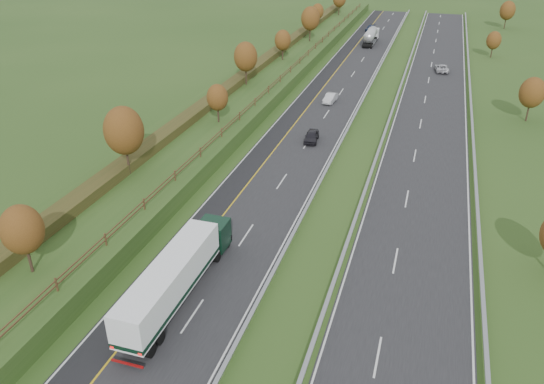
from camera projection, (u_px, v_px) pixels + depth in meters
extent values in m
plane|color=#2B4A1A|center=(367.00, 128.00, 75.64)|extent=(400.00, 400.00, 0.00)
cube|color=black|center=(320.00, 111.00, 81.98)|extent=(10.50, 200.00, 0.04)
cube|color=black|center=(430.00, 123.00, 77.61)|extent=(10.50, 200.00, 0.04)
cube|color=black|center=(296.00, 109.00, 82.97)|extent=(3.00, 200.00, 0.04)
cube|color=silver|center=(288.00, 108.00, 83.30)|extent=(0.15, 200.00, 0.01)
cube|color=gold|center=(306.00, 110.00, 82.56)|extent=(0.15, 200.00, 0.01)
cube|color=silver|center=(352.00, 115.00, 80.62)|extent=(0.15, 200.00, 0.01)
cube|color=silver|center=(395.00, 119.00, 78.93)|extent=(0.15, 200.00, 0.01)
cube|color=silver|center=(466.00, 126.00, 76.26)|extent=(0.15, 200.00, 0.01)
cube|color=silver|center=(192.00, 316.00, 40.25)|extent=(0.15, 4.00, 0.01)
cube|color=silver|center=(378.00, 357.00, 36.54)|extent=(0.15, 4.00, 0.01)
cube|color=silver|center=(246.00, 235.00, 50.38)|extent=(0.15, 4.00, 0.01)
cube|color=silver|center=(395.00, 260.00, 46.68)|extent=(0.15, 4.00, 0.01)
cube|color=silver|center=(282.00, 181.00, 60.52)|extent=(0.15, 4.00, 0.01)
cube|color=silver|center=(407.00, 199.00, 56.81)|extent=(0.15, 4.00, 0.01)
cube|color=silver|center=(307.00, 143.00, 70.65)|extent=(0.15, 4.00, 0.01)
cube|color=silver|center=(415.00, 156.00, 66.94)|extent=(0.15, 4.00, 0.01)
cube|color=silver|center=(326.00, 114.00, 80.79)|extent=(0.15, 4.00, 0.01)
cube|color=silver|center=(421.00, 124.00, 77.08)|extent=(0.15, 4.00, 0.01)
cube|color=silver|center=(341.00, 92.00, 90.92)|extent=(0.15, 4.00, 0.01)
cube|color=silver|center=(425.00, 99.00, 87.21)|extent=(0.15, 4.00, 0.01)
cube|color=silver|center=(353.00, 74.00, 101.06)|extent=(0.15, 4.00, 0.01)
cube|color=silver|center=(429.00, 80.00, 97.35)|extent=(0.15, 4.00, 0.01)
cube|color=silver|center=(363.00, 59.00, 111.19)|extent=(0.15, 4.00, 0.01)
cube|color=silver|center=(432.00, 64.00, 107.48)|extent=(0.15, 4.00, 0.01)
cube|color=silver|center=(371.00, 47.00, 121.32)|extent=(0.15, 4.00, 0.01)
cube|color=silver|center=(434.00, 51.00, 117.62)|extent=(0.15, 4.00, 0.01)
cube|color=silver|center=(378.00, 37.00, 131.46)|extent=(0.15, 4.00, 0.01)
cube|color=silver|center=(436.00, 40.00, 127.75)|extent=(0.15, 4.00, 0.01)
cube|color=silver|center=(383.00, 28.00, 141.59)|extent=(0.15, 4.00, 0.01)
cube|color=silver|center=(438.00, 31.00, 137.89)|extent=(0.15, 4.00, 0.01)
cube|color=silver|center=(389.00, 20.00, 151.73)|extent=(0.15, 4.00, 0.01)
cube|color=silver|center=(439.00, 23.00, 148.02)|extent=(0.15, 4.00, 0.01)
cube|color=silver|center=(393.00, 14.00, 161.86)|extent=(0.15, 4.00, 0.01)
cube|color=silver|center=(440.00, 16.00, 158.16)|extent=(0.15, 4.00, 0.01)
cube|color=#2B4A1A|center=(241.00, 98.00, 84.96)|extent=(12.00, 200.00, 2.00)
cube|color=#343817|center=(229.00, 87.00, 84.77)|extent=(2.20, 180.00, 1.10)
cube|color=#422B19|center=(268.00, 91.00, 83.05)|extent=(0.08, 184.00, 0.10)
cube|color=#422B19|center=(268.00, 88.00, 82.86)|extent=(0.08, 184.00, 0.10)
cube|color=#422B19|center=(56.00, 285.00, 39.53)|extent=(0.12, 0.12, 1.20)
cube|color=#422B19|center=(106.00, 239.00, 45.02)|extent=(0.12, 0.12, 1.20)
cube|color=#422B19|center=(144.00, 204.00, 50.51)|extent=(0.12, 0.12, 1.20)
cube|color=#422B19|center=(175.00, 176.00, 56.00)|extent=(0.12, 0.12, 1.20)
cube|color=#422B19|center=(200.00, 152.00, 61.49)|extent=(0.12, 0.12, 1.20)
cube|color=#422B19|center=(222.00, 133.00, 66.98)|extent=(0.12, 0.12, 1.20)
cube|color=#422B19|center=(240.00, 116.00, 72.47)|extent=(0.12, 0.12, 1.20)
cube|color=#422B19|center=(255.00, 102.00, 77.96)|extent=(0.12, 0.12, 1.20)
cube|color=#422B19|center=(268.00, 89.00, 83.45)|extent=(0.12, 0.12, 1.20)
cube|color=#422B19|center=(280.00, 79.00, 88.94)|extent=(0.12, 0.12, 1.20)
cube|color=#422B19|center=(291.00, 69.00, 94.43)|extent=(0.12, 0.12, 1.20)
cube|color=#422B19|center=(300.00, 61.00, 99.92)|extent=(0.12, 0.12, 1.20)
cube|color=#422B19|center=(308.00, 53.00, 105.41)|extent=(0.12, 0.12, 1.20)
cube|color=#422B19|center=(316.00, 46.00, 110.90)|extent=(0.12, 0.12, 1.20)
cube|color=#422B19|center=(322.00, 40.00, 116.39)|extent=(0.12, 0.12, 1.20)
cube|color=#422B19|center=(329.00, 34.00, 121.87)|extent=(0.12, 0.12, 1.20)
cube|color=#422B19|center=(334.00, 29.00, 127.36)|extent=(0.12, 0.12, 1.20)
cube|color=#422B19|center=(339.00, 24.00, 132.85)|extent=(0.12, 0.12, 1.20)
cube|color=#422B19|center=(344.00, 20.00, 138.34)|extent=(0.12, 0.12, 1.20)
cube|color=#422B19|center=(349.00, 16.00, 143.83)|extent=(0.12, 0.12, 1.20)
cube|color=#422B19|center=(353.00, 12.00, 149.32)|extent=(0.12, 0.12, 1.20)
cube|color=#422B19|center=(356.00, 9.00, 154.81)|extent=(0.12, 0.12, 1.20)
cube|color=#422B19|center=(360.00, 5.00, 160.30)|extent=(0.12, 0.12, 1.20)
cube|color=#93969B|center=(357.00, 111.00, 80.19)|extent=(0.32, 200.00, 0.18)
cube|color=#93969B|center=(247.00, 326.00, 38.96)|extent=(0.10, 0.14, 0.56)
cube|color=#93969B|center=(275.00, 271.00, 44.87)|extent=(0.10, 0.14, 0.56)
cube|color=#93969B|center=(297.00, 230.00, 50.79)|extent=(0.10, 0.14, 0.56)
cube|color=#93969B|center=(314.00, 197.00, 56.70)|extent=(0.10, 0.14, 0.56)
cube|color=#93969B|center=(327.00, 170.00, 62.61)|extent=(0.10, 0.14, 0.56)
cube|color=#93969B|center=(339.00, 148.00, 68.52)|extent=(0.10, 0.14, 0.56)
cube|color=#93969B|center=(348.00, 129.00, 74.43)|extent=(0.10, 0.14, 0.56)
cube|color=#93969B|center=(357.00, 114.00, 80.35)|extent=(0.10, 0.14, 0.56)
cube|color=#93969B|center=(364.00, 100.00, 86.26)|extent=(0.10, 0.14, 0.56)
cube|color=#93969B|center=(370.00, 88.00, 92.17)|extent=(0.10, 0.14, 0.56)
cube|color=#93969B|center=(375.00, 77.00, 98.08)|extent=(0.10, 0.14, 0.56)
cube|color=#93969B|center=(380.00, 68.00, 103.99)|extent=(0.10, 0.14, 0.56)
cube|color=#93969B|center=(384.00, 60.00, 109.90)|extent=(0.10, 0.14, 0.56)
cube|color=#93969B|center=(388.00, 52.00, 115.82)|extent=(0.10, 0.14, 0.56)
cube|color=#93969B|center=(391.00, 46.00, 121.73)|extent=(0.10, 0.14, 0.56)
cube|color=#93969B|center=(395.00, 40.00, 127.64)|extent=(0.10, 0.14, 0.56)
cube|color=#93969B|center=(398.00, 34.00, 133.55)|extent=(0.10, 0.14, 0.56)
cube|color=#93969B|center=(400.00, 29.00, 139.46)|extent=(0.10, 0.14, 0.56)
cube|color=#93969B|center=(403.00, 24.00, 145.38)|extent=(0.10, 0.14, 0.56)
cube|color=#93969B|center=(405.00, 20.00, 151.29)|extent=(0.10, 0.14, 0.56)
cube|color=#93969B|center=(407.00, 16.00, 157.20)|extent=(0.10, 0.14, 0.56)
cube|color=#93969B|center=(409.00, 12.00, 163.11)|extent=(0.10, 0.14, 0.56)
cube|color=#93969B|center=(391.00, 115.00, 78.84)|extent=(0.32, 200.00, 0.18)
cube|color=#93969B|center=(315.00, 340.00, 37.61)|extent=(0.10, 0.14, 0.56)
cube|color=#93969B|center=(335.00, 282.00, 43.52)|extent=(0.10, 0.14, 0.56)
cube|color=#93969B|center=(349.00, 238.00, 49.44)|extent=(0.10, 0.14, 0.56)
cube|color=#93969B|center=(361.00, 204.00, 55.35)|extent=(0.10, 0.14, 0.56)
cube|color=#93969B|center=(371.00, 176.00, 61.26)|extent=(0.10, 0.14, 0.56)
cube|color=#93969B|center=(378.00, 153.00, 67.17)|extent=(0.10, 0.14, 0.56)
cube|color=#93969B|center=(385.00, 133.00, 73.08)|extent=(0.10, 0.14, 0.56)
cube|color=#93969B|center=(391.00, 117.00, 79.00)|extent=(0.10, 0.14, 0.56)
cube|color=#93969B|center=(395.00, 103.00, 84.91)|extent=(0.10, 0.14, 0.56)
cube|color=#93969B|center=(400.00, 90.00, 90.82)|extent=(0.10, 0.14, 0.56)
cube|color=#93969B|center=(403.00, 80.00, 96.73)|extent=(0.10, 0.14, 0.56)
cube|color=#93969B|center=(406.00, 70.00, 102.64)|extent=(0.10, 0.14, 0.56)
cube|color=#93969B|center=(409.00, 62.00, 108.55)|extent=(0.10, 0.14, 0.56)
cube|color=#93969B|center=(412.00, 54.00, 114.47)|extent=(0.10, 0.14, 0.56)
cube|color=#93969B|center=(414.00, 47.00, 120.38)|extent=(0.10, 0.14, 0.56)
cube|color=#93969B|center=(416.00, 41.00, 126.29)|extent=(0.10, 0.14, 0.56)
cube|color=#93969B|center=(418.00, 35.00, 132.20)|extent=(0.10, 0.14, 0.56)
cube|color=#93969B|center=(420.00, 30.00, 138.11)|extent=(0.10, 0.14, 0.56)
cube|color=#93969B|center=(422.00, 25.00, 144.03)|extent=(0.10, 0.14, 0.56)
cube|color=#93969B|center=(423.00, 21.00, 149.94)|extent=(0.10, 0.14, 0.56)
cube|color=#93969B|center=(424.00, 17.00, 155.85)|extent=(0.10, 0.14, 0.56)
cube|color=#93969B|center=(426.00, 13.00, 161.76)|extent=(0.10, 0.14, 0.56)
cube|color=#93969B|center=(472.00, 123.00, 75.79)|extent=(0.32, 200.00, 0.18)
cube|color=#93969B|center=(483.00, 310.00, 40.48)|extent=(0.10, 0.14, 0.56)
cube|color=#93969B|center=(477.00, 221.00, 52.30)|extent=(0.10, 0.14, 0.56)
cube|color=#93969B|center=(474.00, 164.00, 64.13)|extent=(0.10, 0.14, 0.56)
cube|color=#93969B|center=(472.00, 125.00, 75.95)|extent=(0.10, 0.14, 0.56)
cube|color=#93969B|center=(470.00, 97.00, 87.77)|extent=(0.10, 0.14, 0.56)
cube|color=#93969B|center=(469.00, 75.00, 99.60)|extent=(0.10, 0.14, 0.56)
cube|color=#93969B|center=(468.00, 58.00, 111.42)|extent=(0.10, 0.14, 0.56)
cube|color=#93969B|center=(467.00, 44.00, 123.24)|extent=(0.10, 0.14, 0.56)
cube|color=#93969B|center=(466.00, 33.00, 135.07)|extent=(0.10, 0.14, 0.56)
cube|color=#93969B|center=(466.00, 23.00, 146.89)|extent=(0.10, 0.14, 0.56)
cube|color=#93969B|center=(465.00, 15.00, 158.72)|extent=(0.10, 0.14, 0.56)
cylinder|color=#2D2116|center=(29.00, 259.00, 41.44)|extent=(0.24, 0.24, 2.43)
ellipsoid|color=#563112|center=(22.00, 230.00, 40.19)|extent=(3.24, 3.24, 4.05)
cylinder|color=#2D2116|center=(128.00, 161.00, 57.00)|extent=(0.24, 0.24, 3.15)
ellipsoid|color=#563112|center=(124.00, 131.00, 55.39)|extent=(4.20, 4.20, 5.25)
cylinder|color=#2D2116|center=(218.00, 114.00, 71.64)|extent=(0.24, 0.24, 2.16)
ellipsoid|color=#563112|center=(217.00, 97.00, 70.53)|extent=(2.88, 2.88, 3.60)
cylinder|color=#2D2116|center=(246.00, 76.00, 87.34)|extent=(0.24, 0.24, 2.88)
ellipsoid|color=#563112|center=(246.00, 57.00, 85.86)|extent=(3.84, 3.84, 4.80)
cylinder|color=#2D2116|center=(283.00, 54.00, 102.40)|extent=(0.24, 0.24, 2.34)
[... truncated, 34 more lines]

